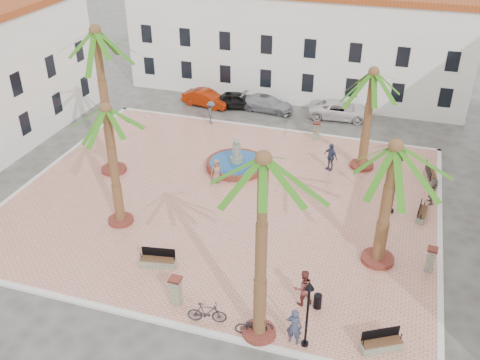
{
  "coord_description": "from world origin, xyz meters",
  "views": [
    {
      "loc": [
        9.59,
        -27.03,
        18.3
      ],
      "look_at": [
        1.0,
        0.0,
        1.6
      ],
      "focal_mm": 40.0,
      "sensor_mm": 36.0,
      "label": 1
    }
  ],
  "objects_px": {
    "fountain": "(237,163)",
    "bollard_n": "(316,131)",
    "bench_s": "(158,261)",
    "bench_ne": "(430,177)",
    "bench_se": "(381,344)",
    "lamppost_e": "(397,173)",
    "cyclist_b": "(303,288)",
    "bollard_se": "(176,290)",
    "car_silver": "(267,103)",
    "bollard_e": "(431,259)",
    "pedestrian_east": "(432,191)",
    "palm_nw": "(97,47)",
    "pedestrian_fountain_b": "(330,157)",
    "palm_sw": "(108,123)",
    "cyclist_a": "(294,326)",
    "car_red": "(206,98)",
    "bench_e": "(422,214)",
    "pedestrian_fountain_a": "(216,171)",
    "bicycle_a": "(254,325)",
    "bicycle_b": "(207,313)",
    "car_black": "(237,100)",
    "litter_bin": "(318,301)",
    "palm_ne": "(372,85)",
    "palm_s": "(263,180)",
    "lamppost_s": "(308,303)",
    "palm_e": "(393,163)",
    "pedestrian_north": "(211,112)",
    "car_white": "(340,110)"
  },
  "relations": [
    {
      "from": "bench_ne",
      "to": "pedestrian_east",
      "type": "height_order",
      "value": "pedestrian_east"
    },
    {
      "from": "fountain",
      "to": "cyclist_a",
      "type": "bearing_deg",
      "value": -63.13
    },
    {
      "from": "litter_bin",
      "to": "pedestrian_north",
      "type": "height_order",
      "value": "pedestrian_north"
    },
    {
      "from": "lamppost_s",
      "to": "bollard_n",
      "type": "xyz_separation_m",
      "value": [
        -3.34,
        20.36,
        -1.7
      ]
    },
    {
      "from": "litter_bin",
      "to": "car_black",
      "type": "height_order",
      "value": "car_black"
    },
    {
      "from": "bench_ne",
      "to": "bollard_se",
      "type": "relative_size",
      "value": 1.33
    },
    {
      "from": "palm_s",
      "to": "pedestrian_east",
      "type": "distance_m",
      "value": 17.04
    },
    {
      "from": "palm_e",
      "to": "bicycle_b",
      "type": "distance_m",
      "value": 11.24
    },
    {
      "from": "cyclist_a",
      "to": "bicycle_a",
      "type": "height_order",
      "value": "cyclist_a"
    },
    {
      "from": "bench_s",
      "to": "bench_ne",
      "type": "xyz_separation_m",
      "value": [
        13.53,
        13.52,
        0.01
      ]
    },
    {
      "from": "palm_sw",
      "to": "bicycle_a",
      "type": "height_order",
      "value": "palm_sw"
    },
    {
      "from": "car_red",
      "to": "bicycle_b",
      "type": "bearing_deg",
      "value": -149.93
    },
    {
      "from": "bicycle_b",
      "to": "pedestrian_east",
      "type": "height_order",
      "value": "pedestrian_east"
    },
    {
      "from": "palm_s",
      "to": "lamppost_e",
      "type": "xyz_separation_m",
      "value": [
        4.94,
        11.9,
        -5.34
      ]
    },
    {
      "from": "fountain",
      "to": "bollard_n",
      "type": "relative_size",
      "value": 2.97
    },
    {
      "from": "bollard_e",
      "to": "litter_bin",
      "type": "bearing_deg",
      "value": -138.66
    },
    {
      "from": "palm_nw",
      "to": "litter_bin",
      "type": "height_order",
      "value": "palm_nw"
    },
    {
      "from": "bollard_n",
      "to": "pedestrian_fountain_b",
      "type": "bearing_deg",
      "value": -67.86
    },
    {
      "from": "palm_sw",
      "to": "car_red",
      "type": "distance_m",
      "value": 19.42
    },
    {
      "from": "litter_bin",
      "to": "car_black",
      "type": "bearing_deg",
      "value": 116.61
    },
    {
      "from": "bench_se",
      "to": "car_silver",
      "type": "height_order",
      "value": "car_silver"
    },
    {
      "from": "palm_s",
      "to": "bicycle_a",
      "type": "bearing_deg",
      "value": 180.0
    },
    {
      "from": "bench_se",
      "to": "bollard_n",
      "type": "bearing_deg",
      "value": 78.8
    },
    {
      "from": "palm_nw",
      "to": "bollard_n",
      "type": "xyz_separation_m",
      "value": [
        12.36,
        9.05,
        -7.93
      ]
    },
    {
      "from": "bench_se",
      "to": "pedestrian_fountain_b",
      "type": "bearing_deg",
      "value": 77.73
    },
    {
      "from": "bench_e",
      "to": "bicycle_b",
      "type": "height_order",
      "value": "bicycle_b"
    },
    {
      "from": "lamppost_e",
      "to": "bollard_se",
      "type": "bearing_deg",
      "value": -129.49
    },
    {
      "from": "palm_sw",
      "to": "pedestrian_east",
      "type": "height_order",
      "value": "palm_sw"
    },
    {
      "from": "bicycle_b",
      "to": "pedestrian_east",
      "type": "bearing_deg",
      "value": -46.68
    },
    {
      "from": "palm_sw",
      "to": "bench_s",
      "type": "distance_m",
      "value": 7.82
    },
    {
      "from": "fountain",
      "to": "bollard_n",
      "type": "distance_m",
      "value": 7.48
    },
    {
      "from": "car_black",
      "to": "pedestrian_east",
      "type": "bearing_deg",
      "value": -137.18
    },
    {
      "from": "fountain",
      "to": "litter_bin",
      "type": "height_order",
      "value": "fountain"
    },
    {
      "from": "bench_e",
      "to": "pedestrian_fountain_a",
      "type": "relative_size",
      "value": 1.02
    },
    {
      "from": "palm_ne",
      "to": "pedestrian_fountain_b",
      "type": "xyz_separation_m",
      "value": [
        -2.08,
        -1.02,
        -5.06
      ]
    },
    {
      "from": "lamppost_s",
      "to": "pedestrian_north",
      "type": "relative_size",
      "value": 1.9
    },
    {
      "from": "fountain",
      "to": "cyclist_a",
      "type": "xyz_separation_m",
      "value": [
        7.29,
        -14.39,
        0.65
      ]
    },
    {
      "from": "palm_ne",
      "to": "car_white",
      "type": "height_order",
      "value": "palm_ne"
    },
    {
      "from": "bench_e",
      "to": "cyclist_a",
      "type": "height_order",
      "value": "cyclist_a"
    },
    {
      "from": "bollard_n",
      "to": "cyclist_b",
      "type": "relative_size",
      "value": 0.74
    },
    {
      "from": "cyclist_a",
      "to": "pedestrian_east",
      "type": "bearing_deg",
      "value": -109.51
    },
    {
      "from": "bench_s",
      "to": "pedestrian_fountain_b",
      "type": "height_order",
      "value": "pedestrian_fountain_b"
    },
    {
      "from": "cyclist_b",
      "to": "car_black",
      "type": "distance_m",
      "value": 24.63
    },
    {
      "from": "palm_nw",
      "to": "lamppost_s",
      "type": "bearing_deg",
      "value": -35.78
    },
    {
      "from": "bollard_e",
      "to": "pedestrian_east",
      "type": "xyz_separation_m",
      "value": [
        0.0,
        6.8,
        0.1
      ]
    },
    {
      "from": "bollard_se",
      "to": "car_silver",
      "type": "bearing_deg",
      "value": 95.0
    },
    {
      "from": "palm_nw",
      "to": "pedestrian_east",
      "type": "distance_m",
      "value": 22.36
    },
    {
      "from": "bollard_n",
      "to": "bicycle_a",
      "type": "bearing_deg",
      "value": -87.18
    },
    {
      "from": "lamppost_e",
      "to": "cyclist_b",
      "type": "xyz_separation_m",
      "value": [
        -3.51,
        -9.37,
        -1.73
      ]
    },
    {
      "from": "bollard_se",
      "to": "pedestrian_east",
      "type": "distance_m",
      "value": 17.34
    }
  ]
}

